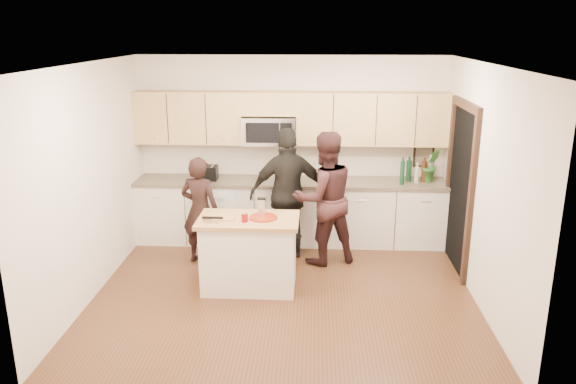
{
  "coord_description": "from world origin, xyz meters",
  "views": [
    {
      "loc": [
        0.35,
        -6.17,
        3.08
      ],
      "look_at": [
        0.03,
        0.35,
        1.16
      ],
      "focal_mm": 35.0,
      "sensor_mm": 36.0,
      "label": 1
    }
  ],
  "objects_px": {
    "woman_right": "(288,194)",
    "island": "(249,253)",
    "woman_left": "(200,210)",
    "toaster": "(208,173)",
    "woman_center": "(324,198)"
  },
  "relations": [
    {
      "from": "woman_left",
      "to": "woman_right",
      "type": "height_order",
      "value": "woman_right"
    },
    {
      "from": "toaster",
      "to": "woman_left",
      "type": "relative_size",
      "value": 0.18
    },
    {
      "from": "woman_right",
      "to": "island",
      "type": "bearing_deg",
      "value": 56.38
    },
    {
      "from": "woman_left",
      "to": "woman_center",
      "type": "xyz_separation_m",
      "value": [
        1.65,
        0.09,
        0.17
      ]
    },
    {
      "from": "toaster",
      "to": "woman_center",
      "type": "height_order",
      "value": "woman_center"
    },
    {
      "from": "island",
      "to": "woman_center",
      "type": "bearing_deg",
      "value": 43.37
    },
    {
      "from": "island",
      "to": "woman_right",
      "type": "height_order",
      "value": "woman_right"
    },
    {
      "from": "woman_left",
      "to": "toaster",
      "type": "bearing_deg",
      "value": -73.25
    },
    {
      "from": "toaster",
      "to": "woman_center",
      "type": "relative_size",
      "value": 0.15
    },
    {
      "from": "island",
      "to": "woman_right",
      "type": "xyz_separation_m",
      "value": [
        0.43,
        1.03,
        0.45
      ]
    },
    {
      "from": "island",
      "to": "woman_center",
      "type": "distance_m",
      "value": 1.32
    },
    {
      "from": "woman_left",
      "to": "woman_center",
      "type": "height_order",
      "value": "woman_center"
    },
    {
      "from": "island",
      "to": "woman_right",
      "type": "bearing_deg",
      "value": 67.77
    },
    {
      "from": "woman_center",
      "to": "woman_right",
      "type": "xyz_separation_m",
      "value": [
        -0.48,
        0.18,
        0.01
      ]
    },
    {
      "from": "island",
      "to": "woman_left",
      "type": "distance_m",
      "value": 1.1
    }
  ]
}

